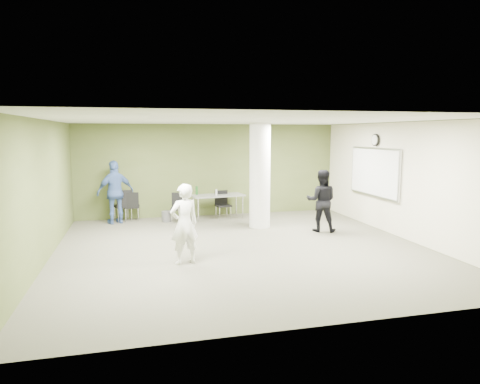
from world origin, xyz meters
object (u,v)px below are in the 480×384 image
object	(u,v)px
man_black	(321,201)
woman_white	(184,224)
man_blue	(115,192)
folding_table	(217,196)
chair_back_left	(124,203)

from	to	relation	value
man_black	woman_white	bearing A→B (deg)	51.71
woman_white	man_black	xyz separation A→B (m)	(3.75, 1.93, 0.01)
woman_white	man_blue	size ratio (longest dim) A/B	0.89
woman_white	man_black	size ratio (longest dim) A/B	0.98
folding_table	woman_white	xyz separation A→B (m)	(-1.45, -4.17, 0.11)
chair_back_left	woman_white	world-z (taller)	woman_white
folding_table	man_blue	size ratio (longest dim) A/B	0.90
man_black	folding_table	bearing A→B (deg)	-19.84
woman_white	folding_table	bearing A→B (deg)	-126.80
folding_table	chair_back_left	distance (m)	2.70
folding_table	man_blue	bearing A→B (deg)	171.17
chair_back_left	man_black	world-z (taller)	man_black
folding_table	woman_white	size ratio (longest dim) A/B	1.02
chair_back_left	man_blue	world-z (taller)	man_blue
chair_back_left	man_blue	xyz separation A→B (m)	(-0.20, -0.17, 0.34)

